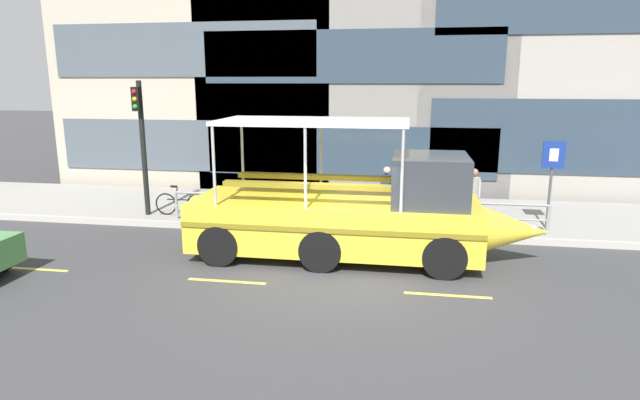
{
  "coord_description": "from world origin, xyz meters",
  "views": [
    {
      "loc": [
        1.47,
        -11.46,
        4.37
      ],
      "look_at": [
        -0.76,
        1.9,
        1.3
      ],
      "focal_mm": 29.68,
      "sensor_mm": 36.0,
      "label": 1
    }
  ],
  "objects": [
    {
      "name": "ground_plane",
      "position": [
        0.0,
        0.0,
        0.0
      ],
      "size": [
        120.0,
        120.0,
        0.0
      ],
      "primitive_type": "plane",
      "color": "#3D3D3F"
    },
    {
      "name": "sidewalk",
      "position": [
        0.0,
        5.6,
        0.09
      ],
      "size": [
        32.0,
        4.8,
        0.18
      ],
      "primitive_type": "cube",
      "color": "#99968E",
      "rests_on": "ground_plane"
    },
    {
      "name": "curb_edge",
      "position": [
        0.0,
        3.11,
        0.09
      ],
      "size": [
        32.0,
        0.18,
        0.18
      ],
      "primitive_type": "cube",
      "color": "#B2ADA3",
      "rests_on": "ground_plane"
    },
    {
      "name": "lane_centreline",
      "position": [
        -0.0,
        -0.88,
        0.0
      ],
      "size": [
        25.8,
        0.12,
        0.01
      ],
      "color": "#DBD64C",
      "rests_on": "ground_plane"
    },
    {
      "name": "curb_guardrail",
      "position": [
        -0.08,
        3.45,
        0.77
      ],
      "size": [
        10.96,
        0.09,
        0.87
      ],
      "color": "gray",
      "rests_on": "sidewalk"
    },
    {
      "name": "traffic_light_pole",
      "position": [
        -6.66,
        3.76,
        2.72
      ],
      "size": [
        0.24,
        0.46,
        4.19
      ],
      "color": "black",
      "rests_on": "sidewalk"
    },
    {
      "name": "parking_sign",
      "position": [
        5.52,
        4.18,
        1.9
      ],
      "size": [
        0.6,
        0.12,
        2.53
      ],
      "color": "#4C4F54",
      "rests_on": "sidewalk"
    },
    {
      "name": "leaned_bicycle",
      "position": [
        -5.54,
        3.87,
        0.56
      ],
      "size": [
        1.74,
        0.46,
        0.96
      ],
      "color": "black",
      "rests_on": "sidewalk"
    },
    {
      "name": "duck_tour_boat",
      "position": [
        0.25,
        1.24,
        1.12
      ],
      "size": [
        8.82,
        2.55,
        3.45
      ],
      "color": "yellow",
      "rests_on": "ground_plane"
    },
    {
      "name": "pedestrian_near_bow",
      "position": [
        3.44,
        4.45,
        1.18
      ],
      "size": [
        0.39,
        0.34,
        1.65
      ],
      "color": "#1E2338",
      "rests_on": "sidewalk"
    },
    {
      "name": "pedestrian_mid_left",
      "position": [
        0.87,
        4.65,
        1.15
      ],
      "size": [
        0.4,
        0.32,
        1.61
      ],
      "color": "#1E2338",
      "rests_on": "sidewalk"
    }
  ]
}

